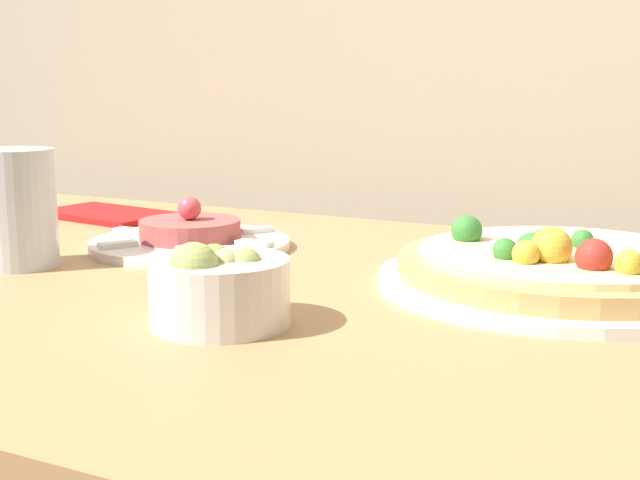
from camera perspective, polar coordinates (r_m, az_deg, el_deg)
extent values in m
cube|color=#AD7F51|center=(0.82, -2.90, -4.07)|extent=(1.46, 0.76, 0.03)
cylinder|color=#AD7F51|center=(1.58, -18.29, -11.32)|extent=(0.06, 0.06, 0.70)
cylinder|color=white|center=(0.84, 15.29, -2.60)|extent=(0.34, 0.34, 0.01)
cylinder|color=tan|center=(0.84, 15.33, -1.67)|extent=(0.30, 0.30, 0.02)
cylinder|color=beige|center=(0.83, 15.37, -0.86)|extent=(0.26, 0.26, 0.01)
sphere|color=#387F33|center=(0.80, 13.31, -0.41)|extent=(0.02, 0.02, 0.02)
sphere|color=#387F33|center=(0.85, 16.45, -0.02)|extent=(0.02, 0.02, 0.02)
sphere|color=gold|center=(0.75, 19.15, -1.46)|extent=(0.02, 0.02, 0.02)
sphere|color=#B22D23|center=(0.76, 17.12, -1.04)|extent=(0.03, 0.03, 0.03)
sphere|color=gold|center=(0.77, 13.04, -0.89)|extent=(0.02, 0.02, 0.02)
sphere|color=#387F33|center=(0.86, 9.37, 0.60)|extent=(0.03, 0.03, 0.03)
sphere|color=#387F33|center=(0.79, 11.76, -0.66)|extent=(0.02, 0.02, 0.02)
sphere|color=#387F33|center=(0.84, 14.05, -0.01)|extent=(0.02, 0.02, 0.02)
sphere|color=gold|center=(0.78, 14.58, -0.48)|extent=(0.04, 0.04, 0.04)
cylinder|color=white|center=(1.00, -8.30, -0.26)|extent=(0.22, 0.22, 0.01)
cylinder|color=#B2514C|center=(0.99, -8.32, 0.65)|extent=(0.11, 0.11, 0.02)
sphere|color=#DB4C5B|center=(0.99, -8.36, 2.03)|extent=(0.03, 0.03, 0.03)
cube|color=white|center=(0.95, -4.23, -0.23)|extent=(0.04, 0.02, 0.01)
cube|color=white|center=(1.03, -4.09, 0.64)|extent=(0.03, 0.04, 0.01)
cube|color=white|center=(1.08, -7.87, 0.99)|extent=(0.03, 0.04, 0.01)
cube|color=white|center=(1.05, -12.01, 0.57)|extent=(0.04, 0.02, 0.01)
cube|color=white|center=(0.97, -12.82, -0.29)|extent=(0.03, 0.04, 0.01)
cube|color=white|center=(0.91, -8.83, -0.75)|extent=(0.03, 0.04, 0.01)
cylinder|color=white|center=(0.69, -6.43, -3.33)|extent=(0.11, 0.11, 0.05)
sphere|color=#8EA34C|center=(0.69, -6.78, -1.45)|extent=(0.03, 0.03, 0.03)
sphere|color=#A3B25B|center=(0.68, -4.83, -1.57)|extent=(0.03, 0.03, 0.03)
sphere|color=#B7BC70|center=(0.68, -6.09, -1.61)|extent=(0.03, 0.03, 0.03)
sphere|color=#A3B25B|center=(0.66, -8.07, -1.75)|extent=(0.04, 0.04, 0.04)
sphere|color=#B7BC70|center=(0.67, -7.55, -1.69)|extent=(0.03, 0.03, 0.03)
cylinder|color=silver|center=(0.94, -18.85, 1.94)|extent=(0.08, 0.08, 0.12)
cube|color=red|center=(1.24, -13.49, 1.61)|extent=(0.19, 0.13, 0.01)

